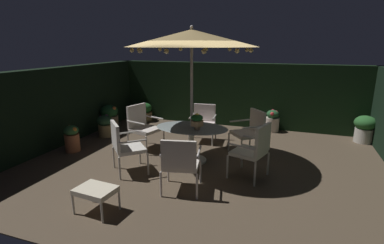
{
  "coord_description": "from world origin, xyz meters",
  "views": [
    {
      "loc": [
        1.7,
        -5.64,
        2.43
      ],
      "look_at": [
        -0.29,
        -0.04,
        0.86
      ],
      "focal_mm": 27.42,
      "sensor_mm": 36.0,
      "label": 1
    }
  ],
  "objects_px": {
    "potted_plant_right_near": "(365,128)",
    "patio_chair_south": "(142,124)",
    "patio_chair_east": "(251,129)",
    "potted_plant_back_right": "(72,138)",
    "patio_umbrella": "(192,38)",
    "potted_plant_left_far": "(105,125)",
    "ottoman_footrest": "(96,191)",
    "centerpiece_planter": "(197,121)",
    "potted_plant_right_far": "(145,112)",
    "patio_chair_southwest": "(124,144)",
    "potted_plant_back_center": "(272,121)",
    "patio_chair_northeast": "(254,148)",
    "patio_dining_table": "(192,135)",
    "patio_chair_north": "(180,161)",
    "potted_plant_front_corner": "(109,117)",
    "patio_chair_southeast": "(203,120)"
  },
  "relations": [
    {
      "from": "potted_plant_right_near",
      "to": "patio_chair_south",
      "type": "bearing_deg",
      "value": -156.07
    },
    {
      "from": "patio_chair_east",
      "to": "potted_plant_back_right",
      "type": "xyz_separation_m",
      "value": [
        -3.94,
        -1.3,
        -0.24
      ]
    },
    {
      "from": "patio_umbrella",
      "to": "potted_plant_back_right",
      "type": "distance_m",
      "value": 3.62
    },
    {
      "from": "patio_umbrella",
      "to": "potted_plant_left_far",
      "type": "bearing_deg",
      "value": 163.52
    },
    {
      "from": "ottoman_footrest",
      "to": "centerpiece_planter",
      "type": "bearing_deg",
      "value": 69.59
    },
    {
      "from": "potted_plant_right_far",
      "to": "patio_chair_south",
      "type": "bearing_deg",
      "value": -62.49
    },
    {
      "from": "patio_umbrella",
      "to": "centerpiece_planter",
      "type": "xyz_separation_m",
      "value": [
        0.17,
        -0.14,
        -1.6
      ]
    },
    {
      "from": "patio_umbrella",
      "to": "patio_chair_south",
      "type": "distance_m",
      "value": 2.42
    },
    {
      "from": "patio_chair_southwest",
      "to": "potted_plant_back_right",
      "type": "bearing_deg",
      "value": 161.47
    },
    {
      "from": "patio_chair_south",
      "to": "potted_plant_back_center",
      "type": "xyz_separation_m",
      "value": [
        2.83,
        2.5,
        -0.28
      ]
    },
    {
      "from": "potted_plant_left_far",
      "to": "patio_chair_northeast",
      "type": "bearing_deg",
      "value": -16.65
    },
    {
      "from": "patio_dining_table",
      "to": "patio_chair_north",
      "type": "height_order",
      "value": "patio_chair_north"
    },
    {
      "from": "ottoman_footrest",
      "to": "potted_plant_front_corner",
      "type": "xyz_separation_m",
      "value": [
        -2.46,
        3.88,
        0.03
      ]
    },
    {
      "from": "patio_chair_northeast",
      "to": "potted_plant_back_center",
      "type": "relative_size",
      "value": 1.68
    },
    {
      "from": "patio_chair_southwest",
      "to": "patio_chair_south",
      "type": "bearing_deg",
      "value": 104.89
    },
    {
      "from": "patio_umbrella",
      "to": "potted_plant_right_near",
      "type": "height_order",
      "value": "patio_umbrella"
    },
    {
      "from": "patio_chair_southwest",
      "to": "potted_plant_front_corner",
      "type": "height_order",
      "value": "patio_chair_southwest"
    },
    {
      "from": "potted_plant_front_corner",
      "to": "patio_chair_southwest",
      "type": "bearing_deg",
      "value": -50.13
    },
    {
      "from": "potted_plant_back_center",
      "to": "potted_plant_front_corner",
      "type": "relative_size",
      "value": 0.87
    },
    {
      "from": "potted_plant_back_center",
      "to": "potted_plant_left_far",
      "type": "bearing_deg",
      "value": -154.17
    },
    {
      "from": "patio_chair_southwest",
      "to": "patio_chair_east",
      "type": "bearing_deg",
      "value": 41.77
    },
    {
      "from": "potted_plant_back_right",
      "to": "potted_plant_left_far",
      "type": "height_order",
      "value": "potted_plant_back_right"
    },
    {
      "from": "patio_dining_table",
      "to": "potted_plant_front_corner",
      "type": "xyz_separation_m",
      "value": [
        -3.12,
        1.52,
        -0.21
      ]
    },
    {
      "from": "patio_umbrella",
      "to": "potted_plant_left_far",
      "type": "height_order",
      "value": "patio_umbrella"
    },
    {
      "from": "patio_umbrella",
      "to": "patio_chair_southwest",
      "type": "bearing_deg",
      "value": -135.93
    },
    {
      "from": "patio_chair_south",
      "to": "centerpiece_planter",
      "type": "bearing_deg",
      "value": -18.27
    },
    {
      "from": "centerpiece_planter",
      "to": "potted_plant_front_corner",
      "type": "relative_size",
      "value": 0.47
    },
    {
      "from": "potted_plant_back_right",
      "to": "patio_chair_east",
      "type": "bearing_deg",
      "value": 18.25
    },
    {
      "from": "potted_plant_right_far",
      "to": "patio_chair_east",
      "type": "bearing_deg",
      "value": -26.04
    },
    {
      "from": "patio_dining_table",
      "to": "centerpiece_planter",
      "type": "bearing_deg",
      "value": -40.45
    },
    {
      "from": "potted_plant_back_right",
      "to": "patio_dining_table",
      "type": "bearing_deg",
      "value": 7.8
    },
    {
      "from": "patio_umbrella",
      "to": "potted_plant_front_corner",
      "type": "xyz_separation_m",
      "value": [
        -3.12,
        1.52,
        -2.18
      ]
    },
    {
      "from": "patio_chair_south",
      "to": "potted_plant_right_near",
      "type": "bearing_deg",
      "value": 23.93
    },
    {
      "from": "ottoman_footrest",
      "to": "potted_plant_right_far",
      "type": "xyz_separation_m",
      "value": [
        -1.95,
        5.09,
        -0.04
      ]
    },
    {
      "from": "patio_chair_southwest",
      "to": "potted_plant_left_far",
      "type": "bearing_deg",
      "value": 134.16
    },
    {
      "from": "ottoman_footrest",
      "to": "potted_plant_back_right",
      "type": "height_order",
      "value": "potted_plant_back_right"
    },
    {
      "from": "patio_umbrella",
      "to": "centerpiece_planter",
      "type": "relative_size",
      "value": 8.26
    },
    {
      "from": "patio_dining_table",
      "to": "potted_plant_right_near",
      "type": "bearing_deg",
      "value": 35.32
    },
    {
      "from": "potted_plant_back_center",
      "to": "patio_chair_east",
      "type": "bearing_deg",
      "value": -99.68
    },
    {
      "from": "patio_chair_southeast",
      "to": "potted_plant_front_corner",
      "type": "distance_m",
      "value": 2.95
    },
    {
      "from": "potted_plant_left_far",
      "to": "potted_plant_front_corner",
      "type": "relative_size",
      "value": 0.82
    },
    {
      "from": "potted_plant_front_corner",
      "to": "patio_umbrella",
      "type": "bearing_deg",
      "value": -25.9
    },
    {
      "from": "potted_plant_back_right",
      "to": "potted_plant_left_far",
      "type": "bearing_deg",
      "value": 88.16
    },
    {
      "from": "potted_plant_front_corner",
      "to": "patio_dining_table",
      "type": "bearing_deg",
      "value": -25.9
    },
    {
      "from": "patio_chair_southeast",
      "to": "potted_plant_right_near",
      "type": "height_order",
      "value": "patio_chair_southeast"
    },
    {
      "from": "potted_plant_left_far",
      "to": "patio_chair_southwest",
      "type": "bearing_deg",
      "value": -45.84
    },
    {
      "from": "centerpiece_planter",
      "to": "potted_plant_back_right",
      "type": "distance_m",
      "value": 3.07
    },
    {
      "from": "patio_chair_east",
      "to": "centerpiece_planter",
      "type": "bearing_deg",
      "value": -131.77
    },
    {
      "from": "patio_chair_east",
      "to": "potted_plant_back_right",
      "type": "height_order",
      "value": "patio_chair_east"
    },
    {
      "from": "patio_chair_east",
      "to": "potted_plant_left_far",
      "type": "bearing_deg",
      "value": -178.77
    }
  ]
}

